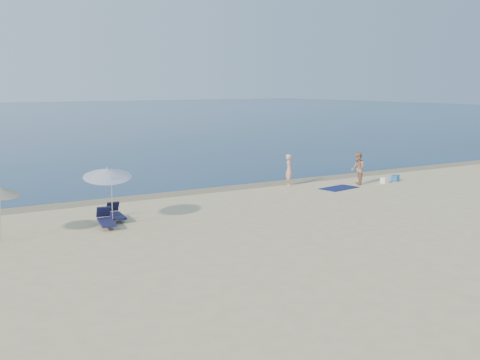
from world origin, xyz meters
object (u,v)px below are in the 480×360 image
person_left (289,170)px  blue_cooler (395,178)px  umbrella_near (107,173)px  person_right (358,169)px

person_left → blue_cooler: size_ratio=3.57×
umbrella_near → person_right: bearing=26.2°
person_left → umbrella_near: size_ratio=0.70×
blue_cooler → umbrella_near: 17.33m
blue_cooler → umbrella_near: umbrella_near is taller
person_right → umbrella_near: 14.69m
person_left → umbrella_near: umbrella_near is taller
person_right → umbrella_near: umbrella_near is taller
person_right → umbrella_near: bearing=-47.5°
person_left → person_right: 3.70m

